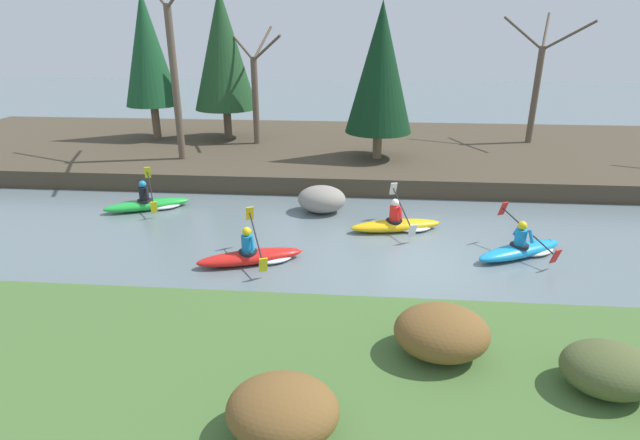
# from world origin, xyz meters

# --- Properties ---
(ground_plane) EXTENTS (90.00, 90.00, 0.00)m
(ground_plane) POSITION_xyz_m (0.00, 0.00, 0.00)
(ground_plane) COLOR slate
(riverbank_near) EXTENTS (44.00, 5.72, 0.74)m
(riverbank_near) POSITION_xyz_m (0.00, -5.90, 0.37)
(riverbank_near) COLOR #476B33
(riverbank_near) RESTS_ON ground
(riverbank_far) EXTENTS (44.00, 11.14, 0.66)m
(riverbank_far) POSITION_xyz_m (0.00, 10.67, 0.33)
(riverbank_far) COLOR #473D2D
(riverbank_far) RESTS_ON ground
(conifer_tree_far_left) EXTENTS (2.43, 2.43, 6.47)m
(conifer_tree_far_left) POSITION_xyz_m (-11.06, 11.17, 4.65)
(conifer_tree_far_left) COLOR brown
(conifer_tree_far_left) RESTS_ON riverbank_far
(conifer_tree_left) EXTENTS (2.84, 2.84, 6.60)m
(conifer_tree_left) POSITION_xyz_m (-7.68, 11.39, 4.64)
(conifer_tree_left) COLOR brown
(conifer_tree_left) RESTS_ON riverbank_far
(conifer_tree_mid_left) EXTENTS (2.61, 2.61, 5.91)m
(conifer_tree_mid_left) POSITION_xyz_m (-0.74, 8.23, 4.13)
(conifer_tree_mid_left) COLOR #7A664C
(conifer_tree_mid_left) RESTS_ON riverbank_far
(bare_tree_upstream) EXTENTS (4.20, 4.15, 7.68)m
(bare_tree_upstream) POSITION_xyz_m (-8.51, 7.51, 4.28)
(bare_tree_upstream) COLOR brown
(bare_tree_upstream) RESTS_ON riverbank_far
(bare_tree_mid_upstream) EXTENTS (2.78, 2.75, 4.98)m
(bare_tree_mid_upstream) POSITION_xyz_m (-6.08, 10.49, 3.01)
(bare_tree_mid_upstream) COLOR brown
(bare_tree_mid_upstream) RESTS_ON riverbank_far
(bare_tree_mid_downstream) EXTENTS (3.08, 3.05, 5.55)m
(bare_tree_mid_downstream) POSITION_xyz_m (6.27, 11.71, 3.28)
(bare_tree_mid_downstream) COLOR brown
(bare_tree_mid_downstream) RESTS_ON riverbank_far
(shrub_clump_nearest) EXTENTS (1.46, 1.22, 0.79)m
(shrub_clump_nearest) POSITION_xyz_m (-2.28, -6.68, 1.13)
(shrub_clump_nearest) COLOR brown
(shrub_clump_nearest) RESTS_ON riverbank_near
(shrub_clump_second) EXTENTS (1.52, 1.26, 0.82)m
(shrub_clump_second) POSITION_xyz_m (-0.02, -4.78, 1.15)
(shrub_clump_second) COLOR brown
(shrub_clump_second) RESTS_ON riverbank_near
(shrub_clump_third) EXTENTS (1.33, 1.11, 0.72)m
(shrub_clump_third) POSITION_xyz_m (2.25, -5.44, 1.10)
(shrub_clump_third) COLOR #4C562D
(shrub_clump_third) RESTS_ON riverbank_near
(kayaker_lead) EXTENTS (2.65, 1.96, 1.20)m
(kayaker_lead) POSITION_xyz_m (2.96, 0.71, 0.20)
(kayaker_lead) COLOR #1993D6
(kayaker_lead) RESTS_ON ground
(kayaker_middle) EXTENTS (2.78, 2.05, 1.20)m
(kayaker_middle) POSITION_xyz_m (-0.19, 2.16, 0.20)
(kayaker_middle) COLOR yellow
(kayaker_middle) RESTS_ON ground
(kayaker_trailing) EXTENTS (2.74, 2.00, 1.20)m
(kayaker_trailing) POSITION_xyz_m (-4.02, -0.30, 0.20)
(kayaker_trailing) COLOR red
(kayaker_trailing) RESTS_ON ground
(kayaker_far_back) EXTENTS (2.69, 1.94, 1.20)m
(kayaker_far_back) POSITION_xyz_m (-8.25, 3.32, 0.20)
(kayaker_far_back) COLOR green
(kayaker_far_back) RESTS_ON ground
(boulder_midstream) EXTENTS (1.55, 1.21, 0.88)m
(boulder_midstream) POSITION_xyz_m (-2.61, 3.55, 0.44)
(boulder_midstream) COLOR gray
(boulder_midstream) RESTS_ON ground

